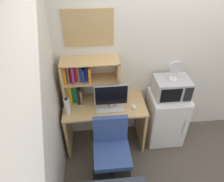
# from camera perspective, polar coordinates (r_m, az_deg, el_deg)

# --- Properties ---
(wall_back) EXTENTS (6.40, 0.04, 2.60)m
(wall_back) POSITION_cam_1_polar(r_m,az_deg,el_deg) (3.22, 23.08, 8.80)
(wall_back) COLOR silver
(wall_back) RESTS_ON ground_plane
(wall_left) EXTENTS (0.04, 4.40, 2.60)m
(wall_left) POSITION_cam_1_polar(r_m,az_deg,el_deg) (1.69, -22.16, -20.57)
(wall_left) COLOR silver
(wall_left) RESTS_ON ground_plane
(desk) EXTENTS (1.13, 0.56, 0.78)m
(desk) POSITION_cam_1_polar(r_m,az_deg,el_deg) (3.06, -1.93, -7.30)
(desk) COLOR tan
(desk) RESTS_ON ground_plane
(hutch_bookshelf) EXTENTS (0.75, 0.29, 0.63)m
(hutch_bookshelf) POSITION_cam_1_polar(r_m,az_deg,el_deg) (2.81, -8.07, 3.09)
(hutch_bookshelf) COLOR tan
(hutch_bookshelf) RESTS_ON desk
(monitor) EXTENTS (0.44, 0.17, 0.38)m
(monitor) POSITION_cam_1_polar(r_m,az_deg,el_deg) (2.70, -0.20, -1.55)
(monitor) COLOR #B7B7BC
(monitor) RESTS_ON desk
(keyboard) EXTENTS (0.36, 0.16, 0.02)m
(keyboard) POSITION_cam_1_polar(r_m,az_deg,el_deg) (2.82, -0.57, -4.83)
(keyboard) COLOR silver
(keyboard) RESTS_ON desk
(computer_mouse) EXTENTS (0.07, 0.10, 0.04)m
(computer_mouse) POSITION_cam_1_polar(r_m,az_deg,el_deg) (2.85, 5.95, -4.24)
(computer_mouse) COLOR silver
(computer_mouse) RESTS_ON desk
(water_bottle) EXTENTS (0.07, 0.07, 0.25)m
(water_bottle) POSITION_cam_1_polar(r_m,az_deg,el_deg) (2.75, -12.05, -4.09)
(water_bottle) COLOR silver
(water_bottle) RESTS_ON desk
(mini_fridge) EXTENTS (0.53, 0.50, 0.85)m
(mini_fridge) POSITION_cam_1_polar(r_m,az_deg,el_deg) (3.31, 14.27, -7.03)
(mini_fridge) COLOR white
(mini_fridge) RESTS_ON ground_plane
(microwave) EXTENTS (0.46, 0.36, 0.27)m
(microwave) POSITION_cam_1_polar(r_m,az_deg,el_deg) (2.96, 15.85, 0.90)
(microwave) COLOR #ADADB2
(microwave) RESTS_ON mini_fridge
(desk_fan) EXTENTS (0.17, 0.11, 0.27)m
(desk_fan) POSITION_cam_1_polar(r_m,az_deg,el_deg) (2.80, 16.83, 5.73)
(desk_fan) COLOR silver
(desk_fan) RESTS_ON microwave
(desk_chair) EXTENTS (0.52, 0.52, 0.90)m
(desk_chair) POSITION_cam_1_polar(r_m,az_deg,el_deg) (2.81, -0.11, -16.71)
(desk_chair) COLOR black
(desk_chair) RESTS_ON ground_plane
(wall_corkboard) EXTENTS (0.60, 0.02, 0.45)m
(wall_corkboard) POSITION_cam_1_polar(r_m,az_deg,el_deg) (2.62, -6.43, 16.65)
(wall_corkboard) COLOR tan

